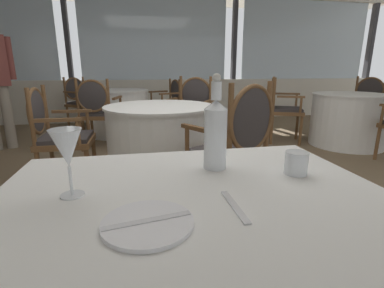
# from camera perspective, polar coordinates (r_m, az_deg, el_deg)

# --- Properties ---
(ground_plane) EXTENTS (13.86, 13.86, 0.00)m
(ground_plane) POSITION_cam_1_polar(r_m,az_deg,el_deg) (2.49, -0.44, -10.52)
(ground_plane) COLOR #756047
(window_wall_far) EXTENTS (10.66, 0.14, 2.75)m
(window_wall_far) POSITION_cam_1_polar(r_m,az_deg,el_deg) (6.09, -7.29, 15.17)
(window_wall_far) COLOR silver
(window_wall_far) RESTS_ON ground_plane
(side_plate) EXTENTS (0.21, 0.21, 0.01)m
(side_plate) POSITION_cam_1_polar(r_m,az_deg,el_deg) (0.66, -8.96, -15.51)
(side_plate) COLOR white
(side_plate) RESTS_ON foreground_table
(butter_knife) EXTENTS (0.20, 0.05, 0.00)m
(butter_knife) POSITION_cam_1_polar(r_m,az_deg,el_deg) (0.66, -8.98, -15.12)
(butter_knife) COLOR silver
(butter_knife) RESTS_ON foreground_table
(dinner_fork) EXTENTS (0.02, 0.17, 0.00)m
(dinner_fork) POSITION_cam_1_polar(r_m,az_deg,el_deg) (0.73, 8.64, -12.35)
(dinner_fork) COLOR silver
(dinner_fork) RESTS_ON foreground_table
(water_bottle) EXTENTS (0.08, 0.08, 0.32)m
(water_bottle) POSITION_cam_1_polar(r_m,az_deg,el_deg) (0.96, 4.78, 2.42)
(water_bottle) COLOR white
(water_bottle) RESTS_ON foreground_table
(wine_glass) EXTENTS (0.08, 0.08, 0.19)m
(wine_glass) POSITION_cam_1_polar(r_m,az_deg,el_deg) (0.81, -24.00, -0.99)
(wine_glass) COLOR white
(wine_glass) RESTS_ON foreground_table
(water_tumbler) EXTENTS (0.07, 0.07, 0.08)m
(water_tumbler) POSITION_cam_1_polar(r_m,az_deg,el_deg) (0.99, 20.35, -3.61)
(water_tumbler) COLOR white
(water_tumbler) RESTS_ON foreground_table
(background_table_1) EXTENTS (1.05, 1.05, 0.74)m
(background_table_1) POSITION_cam_1_polar(r_m,az_deg,el_deg) (2.77, -6.33, 0.21)
(background_table_1) COLOR white
(background_table_1) RESTS_ON ground_plane
(dining_chair_1_0) EXTENTS (0.65, 0.63, 0.99)m
(dining_chair_1_0) POSITION_cam_1_polar(r_m,az_deg,el_deg) (2.03, 9.08, 0.51)
(dining_chair_1_0) COLOR brown
(dining_chair_1_0) RESTS_ON ground_plane
(dining_chair_1_1) EXTENTS (0.65, 0.63, 0.98)m
(dining_chair_1_1) POSITION_cam_1_polar(r_m,az_deg,el_deg) (3.60, 0.13, 7.09)
(dining_chair_1_1) COLOR brown
(dining_chair_1_1) RESTS_ON ground_plane
(dining_chair_1_2) EXTENTS (0.47, 0.54, 0.93)m
(dining_chair_1_2) POSITION_cam_1_polar(r_m,az_deg,el_deg) (2.83, -26.02, 2.64)
(dining_chair_1_2) COLOR brown
(dining_chair_1_2) RESTS_ON ground_plane
(background_table_2) EXTENTS (1.03, 1.03, 0.74)m
(background_table_2) POSITION_cam_1_polar(r_m,az_deg,el_deg) (4.59, 29.11, 4.31)
(background_table_2) COLOR white
(background_table_2) RESTS_ON ground_plane
(dining_chair_2_0) EXTENTS (0.64, 0.66, 0.95)m
(dining_chair_2_0) POSITION_cam_1_polar(r_m,az_deg,el_deg) (5.49, 31.83, 7.41)
(dining_chair_2_0) COLOR brown
(dining_chair_2_0) RESTS_ON ground_plane
(dining_chair_2_1) EXTENTS (0.61, 0.64, 0.96)m
(dining_chair_2_1) POSITION_cam_1_polar(r_m,az_deg,el_deg) (4.39, 17.53, 7.73)
(dining_chair_2_1) COLOR brown
(dining_chair_2_1) RESTS_ON ground_plane
(background_table_3) EXTENTS (1.04, 1.04, 0.74)m
(background_table_3) POSITION_cam_1_polar(r_m,az_deg,el_deg) (4.89, -14.82, 6.25)
(background_table_3) COLOR white
(background_table_3) RESTS_ON ground_plane
(dining_chair_3_0) EXTENTS (0.60, 0.55, 0.95)m
(dining_chair_3_0) POSITION_cam_1_polar(r_m,az_deg,el_deg) (3.97, -18.69, 6.86)
(dining_chair_3_0) COLOR brown
(dining_chair_3_0) RESTS_ON ground_plane
(dining_chair_3_1) EXTENTS (0.58, 0.62, 0.89)m
(dining_chair_3_1) POSITION_cam_1_polar(r_m,az_deg,el_deg) (5.18, -4.69, 8.87)
(dining_chair_3_1) COLOR brown
(dining_chair_3_1) RESTS_ON ground_plane
(dining_chair_3_2) EXTENTS (0.66, 0.66, 0.93)m
(dining_chair_3_2) POSITION_cam_1_polar(r_m,az_deg,el_deg) (5.58, -21.79, 8.57)
(dining_chair_3_2) COLOR brown
(dining_chair_3_2) RESTS_ON ground_plane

